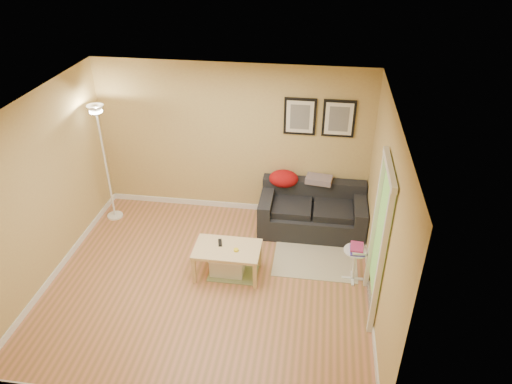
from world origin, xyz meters
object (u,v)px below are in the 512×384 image
storage_bin (228,264)px  book_stack (357,248)px  sofa (312,210)px  side_table (354,265)px  coffee_table (228,261)px  floor_lamp (106,167)px

storage_bin → book_stack: (1.81, 0.08, 0.41)m
book_stack → sofa: bearing=123.5°
storage_bin → side_table: size_ratio=0.94×
sofa → side_table: (0.64, -1.16, -0.11)m
coffee_table → book_stack: bearing=-3.8°
book_stack → side_table: bearing=129.3°
coffee_table → storage_bin: 0.09m
book_stack → storage_bin: bearing=-172.8°
floor_lamp → sofa: bearing=1.8°
coffee_table → storage_bin: coffee_table is taller
sofa → storage_bin: sofa is taller
storage_bin → side_table: (1.80, 0.10, 0.11)m
coffee_table → storage_bin: bearing=94.3°
sofa → side_table: sofa is taller
sofa → floor_lamp: floor_lamp is taller
coffee_table → floor_lamp: 2.63m
coffee_table → side_table: size_ratio=1.79×
coffee_table → book_stack: 1.84m
coffee_table → sofa: bearing=40.7°
coffee_table → book_stack: (1.80, 0.12, 0.33)m
side_table → coffee_table: bearing=-175.5°
storage_bin → side_table: 1.81m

